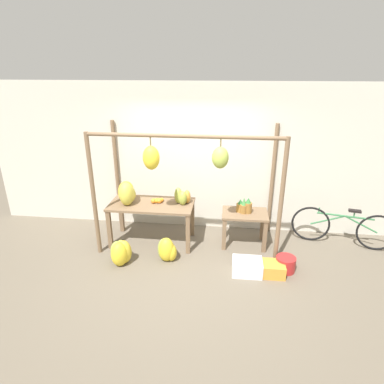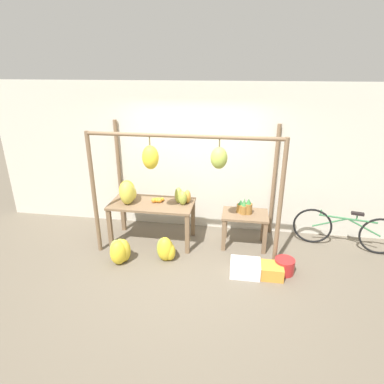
# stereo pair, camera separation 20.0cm
# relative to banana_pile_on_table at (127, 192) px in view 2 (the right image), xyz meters

# --- Properties ---
(ground_plane) EXTENTS (20.00, 20.00, 0.00)m
(ground_plane) POSITION_rel_banana_pile_on_table_xyz_m (1.09, -0.78, -0.96)
(ground_plane) COLOR #665B4C
(shop_wall_back) EXTENTS (8.00, 0.08, 2.80)m
(shop_wall_back) POSITION_rel_banana_pile_on_table_xyz_m (1.09, 0.80, 0.44)
(shop_wall_back) COLOR beige
(shop_wall_back) RESTS_ON ground_plane
(stall_awning) EXTENTS (3.07, 1.30, 2.11)m
(stall_awning) POSITION_rel_banana_pile_on_table_xyz_m (1.08, -0.18, 0.53)
(stall_awning) COLOR brown
(stall_awning) RESTS_ON ground_plane
(display_table_main) EXTENTS (1.49, 0.74, 0.77)m
(display_table_main) POSITION_rel_banana_pile_on_table_xyz_m (0.44, 0.04, -0.30)
(display_table_main) COLOR brown
(display_table_main) RESTS_ON ground_plane
(display_table_side) EXTENTS (0.80, 0.55, 0.63)m
(display_table_side) POSITION_rel_banana_pile_on_table_xyz_m (2.09, 0.13, -0.47)
(display_table_side) COLOR brown
(display_table_side) RESTS_ON ground_plane
(banana_pile_on_table) EXTENTS (0.39, 0.47, 0.42)m
(banana_pile_on_table) POSITION_rel_banana_pile_on_table_xyz_m (0.00, 0.00, 0.00)
(banana_pile_on_table) COLOR gold
(banana_pile_on_table) RESTS_ON display_table_main
(orange_pile) EXTENTS (0.21, 0.17, 0.09)m
(orange_pile) POSITION_rel_banana_pile_on_table_xyz_m (0.53, 0.07, -0.15)
(orange_pile) COLOR orange
(orange_pile) RESTS_ON display_table_main
(pineapple_cluster) EXTENTS (0.27, 0.19, 0.29)m
(pineapple_cluster) POSITION_rel_banana_pile_on_table_xyz_m (2.07, 0.15, -0.21)
(pineapple_cluster) COLOR #A3702D
(pineapple_cluster) RESTS_ON display_table_side
(banana_pile_ground_left) EXTENTS (0.41, 0.48, 0.42)m
(banana_pile_ground_left) POSITION_rel_banana_pile_on_table_xyz_m (0.07, -0.72, -0.75)
(banana_pile_ground_left) COLOR gold
(banana_pile_ground_left) RESTS_ON ground_plane
(banana_pile_ground_right) EXTENTS (0.40, 0.42, 0.43)m
(banana_pile_ground_right) POSITION_rel_banana_pile_on_table_xyz_m (0.81, -0.53, -0.77)
(banana_pile_ground_right) COLOR yellow
(banana_pile_ground_right) RESTS_ON ground_plane
(fruit_crate_white) EXTENTS (0.46, 0.35, 0.23)m
(fruit_crate_white) POSITION_rel_banana_pile_on_table_xyz_m (2.12, -0.76, -0.84)
(fruit_crate_white) COLOR silver
(fruit_crate_white) RESTS_ON ground_plane
(blue_bucket) EXTENTS (0.31, 0.31, 0.24)m
(blue_bucket) POSITION_rel_banana_pile_on_table_xyz_m (2.73, -0.62, -0.83)
(blue_bucket) COLOR #AD2323
(blue_bucket) RESTS_ON ground_plane
(parked_bicycle) EXTENTS (1.74, 0.39, 0.72)m
(parked_bicycle) POSITION_rel_banana_pile_on_table_xyz_m (3.85, 0.31, -0.60)
(parked_bicycle) COLOR black
(parked_bicycle) RESTS_ON ground_plane
(papaya_pile) EXTENTS (0.33, 0.28, 0.29)m
(papaya_pile) POSITION_rel_banana_pile_on_table_xyz_m (0.98, 0.09, -0.06)
(papaya_pile) COLOR #93A33D
(papaya_pile) RESTS_ON display_table_main
(fruit_crate_purple) EXTENTS (0.41, 0.32, 0.20)m
(fruit_crate_purple) POSITION_rel_banana_pile_on_table_xyz_m (2.49, -0.76, -0.85)
(fruit_crate_purple) COLOR orange
(fruit_crate_purple) RESTS_ON ground_plane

